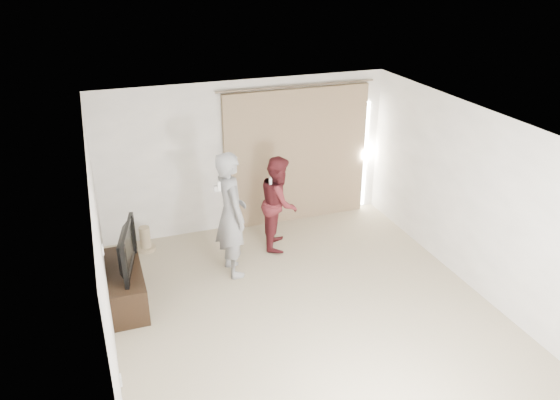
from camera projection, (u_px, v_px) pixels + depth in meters
The scene contains 10 objects.
floor at pixel (305, 309), 7.47m from camera, with size 5.50×5.50×0.00m, color tan.
wall_back at pixel (246, 156), 9.29m from camera, with size 5.00×0.04×2.60m, color white.
wall_left at pixel (102, 259), 6.17m from camera, with size 0.04×5.50×2.60m.
ceiling at pixel (309, 126), 6.39m from camera, with size 5.00×5.50×0.01m, color white.
curtain at pixel (297, 156), 9.55m from camera, with size 2.80×0.11×2.46m.
tv_console at pixel (126, 285), 7.55m from camera, with size 0.47×1.36×0.52m, color black.
tv at pixel (121, 250), 7.32m from camera, with size 1.05×0.14×0.60m, color black.
scratching_post at pixel (145, 241), 8.90m from camera, with size 0.31×0.31×0.41m.
person_man at pixel (231, 214), 7.97m from camera, with size 0.52×0.74×1.93m.
person_woman at pixel (279, 202), 8.81m from camera, with size 0.83×0.92×1.56m.
Camera 1 is at (-2.38, -5.71, 4.47)m, focal length 35.00 mm.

